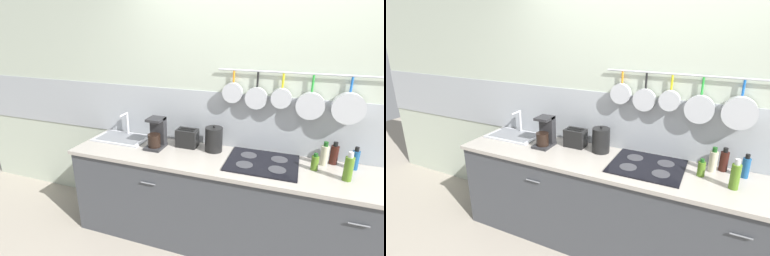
% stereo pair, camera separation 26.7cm
% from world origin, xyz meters
% --- Properties ---
extents(ground_plane, '(12.00, 12.00, 0.00)m').
position_xyz_m(ground_plane, '(0.00, 0.00, 0.00)').
color(ground_plane, '#9E9384').
extents(wall_back, '(7.20, 0.16, 2.60)m').
position_xyz_m(wall_back, '(0.00, 0.36, 1.27)').
color(wall_back, '#B2BCA8').
rests_on(wall_back, ground_plane).
extents(cabinet_base, '(3.32, 0.62, 0.85)m').
position_xyz_m(cabinet_base, '(0.00, -0.00, 0.42)').
color(cabinet_base, '#3F4247').
rests_on(cabinet_base, ground_plane).
extents(countertop, '(3.36, 0.64, 0.03)m').
position_xyz_m(countertop, '(0.00, 0.00, 0.87)').
color(countertop, '#A59E93').
rests_on(countertop, cabinet_base).
extents(sink_basin, '(0.54, 0.34, 0.26)m').
position_xyz_m(sink_basin, '(-1.37, 0.14, 0.90)').
color(sink_basin, '#B7BABF').
rests_on(sink_basin, countertop).
extents(coffee_maker, '(0.16, 0.22, 0.30)m').
position_xyz_m(coffee_maker, '(-0.92, 0.07, 1.01)').
color(coffee_maker, '#262628').
rests_on(coffee_maker, countertop).
extents(toaster, '(0.22, 0.14, 0.18)m').
position_xyz_m(toaster, '(-0.65, 0.18, 0.97)').
color(toaster, black).
rests_on(toaster, countertop).
extents(kettle, '(0.17, 0.17, 0.26)m').
position_xyz_m(kettle, '(-0.38, 0.17, 1.00)').
color(kettle, black).
rests_on(kettle, countertop).
extents(cooktop, '(0.60, 0.52, 0.01)m').
position_xyz_m(cooktop, '(0.10, 0.05, 0.89)').
color(cooktop, black).
rests_on(cooktop, countertop).
extents(bottle_dish_soap, '(0.06, 0.06, 0.15)m').
position_xyz_m(bottle_dish_soap, '(0.52, 0.08, 0.95)').
color(bottle_dish_soap, '#4C721E').
rests_on(bottle_dish_soap, countertop).
extents(bottle_cooking_wine, '(0.07, 0.07, 0.21)m').
position_xyz_m(bottle_cooking_wine, '(0.59, 0.20, 0.98)').
color(bottle_cooking_wine, '#BFB799').
rests_on(bottle_cooking_wine, countertop).
extents(bottle_hot_sauce, '(0.07, 0.07, 0.20)m').
position_xyz_m(bottle_hot_sauce, '(0.67, 0.25, 0.97)').
color(bottle_hot_sauce, '#33140F').
rests_on(bottle_hot_sauce, countertop).
extents(bottle_olive_oil, '(0.07, 0.07, 0.24)m').
position_xyz_m(bottle_olive_oil, '(0.75, -0.02, 0.99)').
color(bottle_olive_oil, '#4C721E').
rests_on(bottle_olive_oil, countertop).
extents(bottle_sesame_oil, '(0.06, 0.06, 0.20)m').
position_xyz_m(bottle_sesame_oil, '(0.83, 0.20, 0.97)').
color(bottle_sesame_oil, navy).
rests_on(bottle_sesame_oil, countertop).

